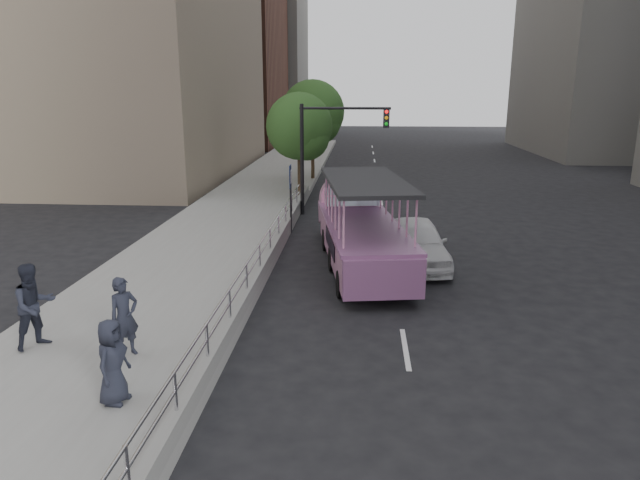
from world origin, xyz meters
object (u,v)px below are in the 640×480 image
pedestrian_near (124,317)px  traffic_signal (327,141)px  pedestrian_far (112,362)px  parking_sign (291,191)px  street_tree_far (314,115)px  pedestrian_mid (34,306)px  duck_boat (359,229)px  car (416,242)px  street_tree_near (301,129)px

pedestrian_near → traffic_signal: size_ratio=0.34×
traffic_signal → pedestrian_far: bearing=-99.0°
parking_sign → street_tree_far: size_ratio=0.44×
pedestrian_mid → duck_boat: bearing=-6.4°
traffic_signal → street_tree_far: 9.57m
traffic_signal → duck_boat: bearing=-78.3°
parking_sign → pedestrian_mid: bearing=-109.5°
pedestrian_near → car: bearing=-2.3°
pedestrian_near → pedestrian_mid: pedestrian_mid is taller
car → street_tree_near: street_tree_near is taller
car → street_tree_far: 18.28m
duck_boat → car: duck_boat is taller
street_tree_near → street_tree_far: 6.02m
pedestrian_far → street_tree_far: size_ratio=0.25×
pedestrian_near → street_tree_near: 19.55m
duck_boat → pedestrian_far: (-4.38, -10.18, -0.04)m
duck_boat → pedestrian_mid: size_ratio=4.96×
pedestrian_far → traffic_signal: bearing=-1.0°
pedestrian_near → traffic_signal: 16.38m
pedestrian_mid → pedestrian_near: bearing=-62.6°
duck_boat → pedestrian_mid: 10.70m
car → parking_sign: bearing=135.2°
duck_boat → traffic_signal: 8.05m
car → street_tree_near: bearing=110.3°
pedestrian_mid → street_tree_near: (3.91, 19.00, 2.56)m
pedestrian_near → pedestrian_far: 1.94m
duck_boat → street_tree_near: bearing=106.0°
street_tree_near → car: bearing=-65.6°
duck_boat → pedestrian_far: duck_boat is taller
car → street_tree_near: 12.73m
pedestrian_near → parking_sign: 12.35m
car → street_tree_far: size_ratio=0.72×
traffic_signal → street_tree_near: 3.80m
duck_boat → traffic_signal: traffic_signal is taller
pedestrian_far → street_tree_near: street_tree_near is taller
duck_boat → street_tree_far: (-2.95, 16.97, 3.16)m
street_tree_near → street_tree_far: (0.20, 6.00, 0.49)m
pedestrian_far → street_tree_far: 27.37m
pedestrian_far → street_tree_near: size_ratio=0.28×
car → pedestrian_mid: size_ratio=2.41×
duck_boat → traffic_signal: bearing=101.7°
pedestrian_mid → pedestrian_far: pedestrian_mid is taller
parking_sign → traffic_signal: (1.29, 3.70, 1.72)m
traffic_signal → parking_sign: bearing=-109.3°
street_tree_near → street_tree_far: bearing=88.1°
pedestrian_far → pedestrian_mid: bearing=59.5°
traffic_signal → street_tree_near: size_ratio=0.91×
pedestrian_mid → pedestrian_far: bearing=-93.7°
duck_boat → car: size_ratio=2.06×
duck_boat → car: 2.01m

